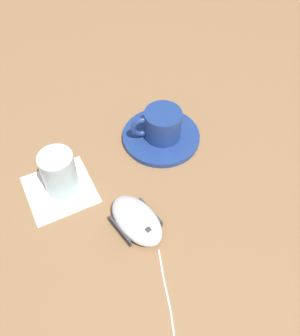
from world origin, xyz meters
TOP-DOWN VIEW (x-y plane):
  - ground_plane at (0.00, 0.00)m, footprint 3.00×3.00m
  - saucer at (-0.07, -0.09)m, footprint 0.16×0.16m
  - coffee_cup at (-0.07, -0.09)m, footprint 0.10×0.07m
  - computer_mouse at (-0.03, 0.12)m, footprint 0.12×0.13m
  - napkin_under_glass at (0.12, 0.04)m, footprint 0.16×0.16m
  - drinking_glass at (0.11, 0.04)m, footprint 0.06×0.06m

SIDE VIEW (x-z plane):
  - ground_plane at x=0.00m, z-range 0.00..0.00m
  - napkin_under_glass at x=0.12m, z-range 0.00..0.00m
  - saucer at x=-0.07m, z-range 0.00..0.01m
  - computer_mouse at x=-0.03m, z-range 0.00..0.03m
  - coffee_cup at x=-0.07m, z-range 0.01..0.07m
  - drinking_glass at x=0.11m, z-range 0.00..0.09m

